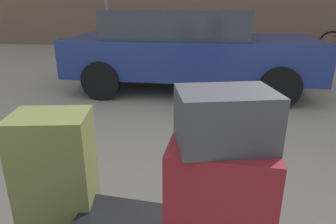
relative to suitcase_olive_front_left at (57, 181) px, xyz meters
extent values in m
cube|color=#4C5128|center=(0.00, 0.00, 0.00)|extent=(0.40, 0.32, 0.71)
cube|color=#2D2D33|center=(0.78, -0.24, 0.46)|extent=(0.37, 0.30, 0.19)
cube|color=navy|center=(0.41, 4.31, -0.05)|extent=(4.33, 1.87, 0.64)
cube|color=#2D333D|center=(0.16, 4.31, 0.50)|extent=(2.43, 1.62, 0.46)
cylinder|color=black|center=(1.85, 5.13, -0.37)|extent=(0.64, 0.23, 0.64)
cylinder|color=black|center=(1.82, 3.43, -0.37)|extent=(0.64, 0.23, 0.64)
cylinder|color=black|center=(-0.99, 5.18, -0.37)|extent=(0.64, 0.23, 0.64)
cylinder|color=black|center=(-1.02, 3.48, -0.37)|extent=(0.64, 0.23, 0.64)
torus|color=black|center=(4.55, 9.05, -0.33)|extent=(0.69, 0.31, 0.72)
cylinder|color=#383838|center=(3.15, 7.82, -0.35)|extent=(0.23, 0.23, 0.68)
cylinder|color=slate|center=(-1.15, 4.43, 0.48)|extent=(0.07, 0.07, 2.35)
camera|label=1|loc=(0.71, -1.20, 0.83)|focal=32.21mm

